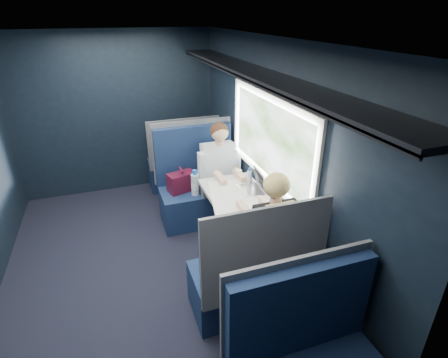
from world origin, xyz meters
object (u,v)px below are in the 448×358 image
object	(u,v)px
seat_bay_near	(198,189)
seat_bay_far	(251,276)
woman	(271,231)
cup	(239,174)
man	(221,170)
laptop	(255,185)
seat_row_front	(183,163)
table	(236,201)
bottle_small	(250,177)

from	to	relation	value
seat_bay_near	seat_bay_far	xyz separation A→B (m)	(0.01, -1.75, -0.01)
woman	cup	world-z (taller)	woman
seat_bay_near	man	bearing A→B (deg)	-33.59
man	laptop	xyz separation A→B (m)	(0.17, -0.65, 0.08)
cup	laptop	bearing A→B (deg)	-82.76
laptop	man	bearing A→B (deg)	104.37
seat_row_front	cup	distance (m)	1.50
cup	woman	bearing A→B (deg)	-96.34
table	seat_bay_far	world-z (taller)	seat_bay_far
table	seat_bay_near	xyz separation A→B (m)	(-0.19, 0.87, -0.24)
man	laptop	size ratio (longest dim) A/B	4.10
bottle_small	woman	bearing A→B (deg)	-100.80
table	bottle_small	world-z (taller)	bottle_small
man	bottle_small	bearing A→B (deg)	-70.94
seat_bay_near	man	size ratio (longest dim) A/B	0.95
table	bottle_small	size ratio (longest dim) A/B	5.07
laptop	bottle_small	bearing A→B (deg)	88.03
seat_row_front	laptop	world-z (taller)	seat_row_front
bottle_small	seat_bay_far	bearing A→B (deg)	-111.49
seat_bay_near	cup	size ratio (longest dim) A/B	13.99
seat_bay_far	bottle_small	xyz separation A→B (m)	(0.42, 1.07, 0.41)
seat_row_front	woman	size ratio (longest dim) A/B	0.88
seat_row_front	seat_bay_near	bearing A→B (deg)	-90.64
seat_bay_far	woman	size ratio (longest dim) A/B	0.95
seat_row_front	cup	world-z (taller)	seat_row_front
man	woman	xyz separation A→B (m)	(0.00, -1.41, 0.01)
table	seat_row_front	distance (m)	1.82
seat_bay_near	bottle_small	distance (m)	0.90
seat_row_front	table	bearing A→B (deg)	-84.20
seat_bay_far	woman	xyz separation A→B (m)	(0.25, 0.17, 0.31)
bottle_small	man	bearing A→B (deg)	109.06
seat_row_front	bottle_small	size ratio (longest dim) A/B	5.88
seat_bay_far	bottle_small	world-z (taller)	seat_bay_far
seat_row_front	man	world-z (taller)	man
seat_row_front	cup	xyz separation A→B (m)	(0.37, -1.40, 0.38)
seat_bay_far	cup	distance (m)	1.38
man	seat_row_front	bearing A→B (deg)	102.83
woman	bottle_small	bearing A→B (deg)	79.20
man	seat_bay_far	bearing A→B (deg)	-99.03
seat_bay_near	woman	bearing A→B (deg)	-80.64
table	seat_bay_near	world-z (taller)	seat_bay_near
table	man	bearing A→B (deg)	84.48
seat_row_front	man	distance (m)	1.17
seat_bay_near	woman	distance (m)	1.63
table	laptop	distance (m)	0.28
man	laptop	world-z (taller)	man
seat_bay_near	laptop	world-z (taller)	seat_bay_near
seat_row_front	laptop	xyz separation A→B (m)	(0.42, -1.75, 0.39)
table	woman	distance (m)	0.71
seat_bay_near	bottle_small	size ratio (longest dim) A/B	6.39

